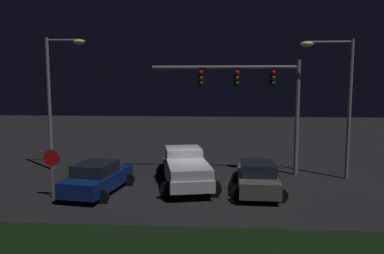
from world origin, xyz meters
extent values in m
plane|color=black|center=(0.00, 0.00, 0.00)|extent=(80.00, 80.00, 0.00)
cube|color=#B7B7BC|center=(-0.31, 0.15, 0.68)|extent=(3.04, 5.69, 0.55)
cube|color=#B7B7BC|center=(-0.55, 1.31, 1.38)|extent=(2.18, 2.23, 0.85)
cube|color=black|center=(-0.55, 1.31, 1.50)|extent=(2.03, 1.84, 0.51)
cube|color=#B7B7BC|center=(-0.10, -0.91, 1.18)|extent=(2.49, 3.35, 0.45)
cylinder|color=black|center=(-1.71, 1.85, 0.40)|extent=(0.80, 0.22, 0.80)
cylinder|color=black|center=(0.31, 2.26, 0.40)|extent=(0.80, 0.22, 0.80)
cylinder|color=black|center=(-0.94, -1.96, 0.40)|extent=(0.80, 0.22, 0.80)
cylinder|color=black|center=(1.08, -1.55, 0.40)|extent=(0.80, 0.22, 0.80)
cube|color=navy|center=(-4.42, -1.19, 0.61)|extent=(2.46, 4.63, 0.70)
cube|color=black|center=(-4.46, -1.43, 1.23)|extent=(1.89, 2.22, 0.55)
cylinder|color=black|center=(-5.09, 0.43, 0.32)|extent=(0.64, 0.22, 0.64)
cylinder|color=black|center=(-3.28, 0.15, 0.32)|extent=(0.64, 0.22, 0.64)
cylinder|color=black|center=(-5.56, -2.52, 0.32)|extent=(0.64, 0.22, 0.64)
cylinder|color=black|center=(-3.74, -2.81, 0.32)|extent=(0.64, 0.22, 0.64)
cube|color=#514C47|center=(3.18, -0.63, 0.61)|extent=(1.95, 4.46, 0.70)
cube|color=black|center=(3.17, -0.88, 1.23)|extent=(1.67, 2.05, 0.55)
cylinder|color=black|center=(2.32, 0.90, 0.32)|extent=(0.64, 0.22, 0.64)
cylinder|color=black|center=(4.15, 0.83, 0.32)|extent=(0.64, 0.22, 0.64)
cylinder|color=black|center=(2.21, -2.09, 0.32)|extent=(0.64, 0.22, 0.64)
cylinder|color=black|center=(4.05, -2.16, 0.32)|extent=(0.64, 0.22, 0.64)
cylinder|color=slate|center=(5.72, 3.13, 3.25)|extent=(0.24, 0.24, 6.50)
cylinder|color=slate|center=(1.62, 3.13, 6.10)|extent=(8.20, 0.18, 0.18)
cube|color=black|center=(4.32, 3.13, 5.50)|extent=(0.32, 0.44, 0.95)
sphere|color=red|center=(4.32, 2.90, 5.80)|extent=(0.22, 0.22, 0.22)
sphere|color=#59380A|center=(4.32, 2.90, 5.50)|extent=(0.22, 0.22, 0.22)
sphere|color=#0C4719|center=(4.32, 2.90, 5.20)|extent=(0.22, 0.22, 0.22)
cube|color=black|center=(2.32, 3.13, 5.50)|extent=(0.32, 0.44, 0.95)
sphere|color=red|center=(2.32, 2.90, 5.80)|extent=(0.22, 0.22, 0.22)
sphere|color=#59380A|center=(2.32, 2.90, 5.50)|extent=(0.22, 0.22, 0.22)
sphere|color=#0C4719|center=(2.32, 2.90, 5.20)|extent=(0.22, 0.22, 0.22)
cube|color=black|center=(0.32, 3.13, 5.50)|extent=(0.32, 0.44, 0.95)
sphere|color=red|center=(0.32, 2.90, 5.80)|extent=(0.22, 0.22, 0.22)
sphere|color=#59380A|center=(0.32, 2.90, 5.50)|extent=(0.22, 0.22, 0.22)
sphere|color=#0C4719|center=(0.32, 2.90, 5.20)|extent=(0.22, 0.22, 0.22)
cylinder|color=slate|center=(-8.74, 3.44, 3.92)|extent=(0.20, 0.20, 7.84)
cylinder|color=slate|center=(-7.77, 3.44, 7.69)|extent=(1.94, 0.12, 0.12)
ellipsoid|color=#F9CC72|center=(-6.80, 3.44, 7.59)|extent=(0.70, 0.44, 0.30)
cylinder|color=slate|center=(8.33, 2.37, 3.76)|extent=(0.20, 0.20, 7.53)
cylinder|color=slate|center=(7.14, 2.37, 7.38)|extent=(2.37, 0.12, 0.12)
ellipsoid|color=#F9CC72|center=(5.96, 2.37, 7.28)|extent=(0.70, 0.44, 0.30)
cylinder|color=slate|center=(-6.26, -2.06, 1.10)|extent=(0.07, 0.07, 2.20)
cylinder|color=#B20C0F|center=(-6.26, -2.09, 1.85)|extent=(0.76, 0.03, 0.76)
camera|label=1|loc=(1.27, -18.73, 5.26)|focal=35.90mm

